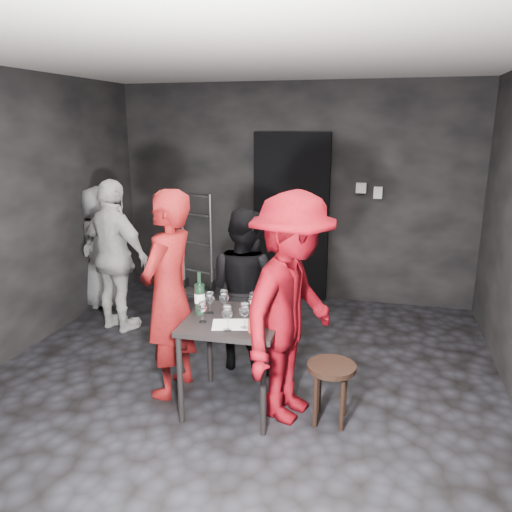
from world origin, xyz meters
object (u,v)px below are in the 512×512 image
(hand_truck, at_px, (197,275))
(stool, at_px, (331,376))
(wine_bottle, at_px, (200,298))
(bystander_cream, at_px, (115,249))
(man_maroon, at_px, (292,290))
(server_red, at_px, (168,280))
(woman_black, at_px, (244,290))
(bystander_grey, at_px, (102,248))
(tasting_table, at_px, (233,330))
(breadstick_cup, at_px, (253,317))

(hand_truck, xyz_separation_m, stool, (2.09, -2.57, 0.15))
(wine_bottle, bearing_deg, bystander_cream, 140.92)
(hand_truck, bearing_deg, man_maroon, -36.08)
(server_red, distance_m, woman_black, 0.79)
(wine_bottle, bearing_deg, woman_black, 75.55)
(server_red, distance_m, bystander_cream, 1.54)
(bystander_grey, xyz_separation_m, wine_bottle, (1.92, -1.71, 0.13))
(woman_black, height_order, man_maroon, man_maroon)
(server_red, height_order, woman_black, server_red)
(man_maroon, xyz_separation_m, bystander_cream, (-2.14, 1.17, -0.11))
(man_maroon, distance_m, bystander_grey, 3.19)
(tasting_table, distance_m, woman_black, 0.71)
(woman_black, distance_m, wine_bottle, 0.70)
(bystander_cream, relative_size, breadstick_cup, 7.17)
(woman_black, relative_size, bystander_cream, 0.82)
(tasting_table, bearing_deg, bystander_cream, 145.24)
(server_red, bearing_deg, stool, 91.55)
(tasting_table, height_order, server_red, server_red)
(bystander_cream, distance_m, bystander_grey, 0.79)
(hand_truck, relative_size, woman_black, 0.88)
(breadstick_cup, bearing_deg, hand_truck, 119.13)
(tasting_table, bearing_deg, server_red, 170.20)
(tasting_table, xyz_separation_m, stool, (0.77, -0.02, -0.27))
(server_red, xyz_separation_m, bystander_grey, (-1.63, 1.64, -0.23))
(tasting_table, relative_size, server_red, 0.38)
(tasting_table, xyz_separation_m, woman_black, (-0.11, 0.69, 0.09))
(tasting_table, relative_size, wine_bottle, 2.20)
(tasting_table, height_order, stool, tasting_table)
(man_maroon, height_order, bystander_grey, man_maroon)
(breadstick_cup, bearing_deg, tasting_table, 136.90)
(wine_bottle, bearing_deg, man_maroon, -2.00)
(stool, relative_size, server_red, 0.24)
(server_red, distance_m, wine_bottle, 0.32)
(hand_truck, height_order, woman_black, woman_black)
(bystander_cream, bearing_deg, woman_black, -177.19)
(woman_black, height_order, breadstick_cup, woman_black)
(server_red, bearing_deg, breadstick_cup, 75.85)
(hand_truck, xyz_separation_m, tasting_table, (1.32, -2.55, 0.42))
(tasting_table, relative_size, stool, 1.60)
(bystander_grey, relative_size, wine_bottle, 4.40)
(server_red, bearing_deg, wine_bottle, 83.32)
(tasting_table, bearing_deg, hand_truck, 117.33)
(hand_truck, xyz_separation_m, breadstick_cup, (1.53, -2.75, 0.63))
(stool, height_order, wine_bottle, wine_bottle)
(tasting_table, height_order, bystander_cream, bystander_cream)
(tasting_table, distance_m, man_maroon, 0.59)
(bystander_cream, height_order, wine_bottle, bystander_cream)
(woman_black, bearing_deg, man_maroon, 150.02)
(man_maroon, height_order, wine_bottle, man_maroon)
(hand_truck, relative_size, bystander_cream, 0.73)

